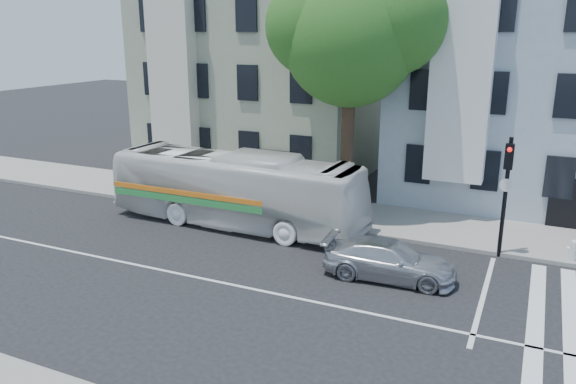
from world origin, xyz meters
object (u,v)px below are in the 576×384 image
Objects in this scene: sedan at (389,260)px; traffic_signal at (507,182)px; fire_hydrant at (573,250)px; bus at (235,189)px.

sedan is 5.07m from traffic_signal.
fire_hydrant is at bearing 9.51° from traffic_signal.
traffic_signal is 3.29m from fire_hydrant.
sedan is at bearing -145.87° from fire_hydrant.
sedan is 5.67× the size of fire_hydrant.
traffic_signal is at bearing -82.91° from bus.
bus is at bearing 67.01° from sedan.
fire_hydrant is (12.65, 1.20, -1.00)m from bus.
traffic_signal is (3.13, 3.34, 2.17)m from sedan.
sedan is 0.99× the size of traffic_signal.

